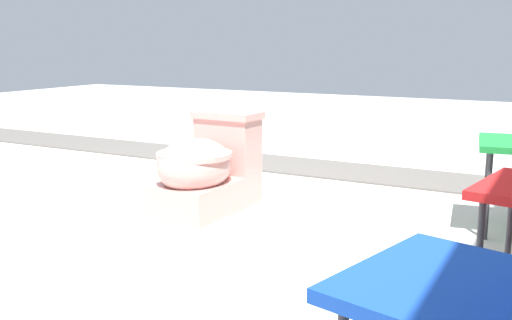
% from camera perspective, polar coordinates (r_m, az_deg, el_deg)
% --- Properties ---
extents(ground_plane, '(14.00, 14.00, 0.00)m').
position_cam_1_polar(ground_plane, '(3.37, -8.35, -4.14)').
color(ground_plane, beige).
extents(gravel_strip, '(0.56, 8.00, 0.01)m').
position_cam_1_polar(gravel_strip, '(4.21, 7.41, -0.92)').
color(gravel_strip, '#605B56').
rests_on(gravel_strip, ground).
extents(toilet, '(0.65, 0.41, 0.52)m').
position_cam_1_polar(toilet, '(3.17, -4.82, -0.92)').
color(toilet, '#E09E93').
rests_on(toilet, ground).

